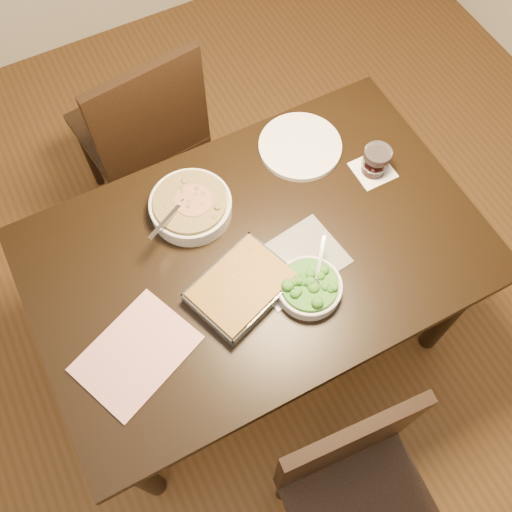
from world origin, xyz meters
TOP-DOWN VIEW (x-y plane):
  - ground at (0.00, 0.00)m, footprint 4.00×4.00m
  - table at (0.00, 0.00)m, footprint 1.40×0.90m
  - magazine_a at (-0.46, -0.13)m, footprint 0.39×0.34m
  - magazine_b at (0.09, -0.09)m, footprint 0.31×0.24m
  - coaster at (0.48, 0.09)m, footprint 0.13×0.13m
  - stew_bowl at (-0.12, 0.22)m, footprint 0.27×0.26m
  - broccoli_bowl at (0.07, -0.19)m, footprint 0.20×0.20m
  - baking_dish at (-0.11, -0.10)m, footprint 0.34×0.30m
  - wine_tumbler at (0.48, 0.09)m, footprint 0.09×0.09m
  - dinner_plate at (0.31, 0.28)m, footprint 0.28×0.28m
  - chair_near at (-0.05, -0.73)m, footprint 0.45×0.45m
  - chair_far at (-0.10, 0.79)m, footprint 0.50×0.50m

SIDE VIEW (x-z plane):
  - ground at x=0.00m, z-range 0.00..0.00m
  - chair_near at x=-0.05m, z-range 0.05..0.95m
  - chair_far at x=-0.10m, z-range 0.06..1.00m
  - table at x=0.00m, z-range 0.28..1.03m
  - coaster at x=0.48m, z-range 0.75..0.75m
  - magazine_b at x=0.09m, z-range 0.75..0.76m
  - magazine_a at x=-0.46m, z-range 0.75..0.76m
  - dinner_plate at x=0.31m, z-range 0.75..0.77m
  - baking_dish at x=-0.11m, z-range 0.75..0.80m
  - broccoli_bowl at x=0.07m, z-range 0.74..0.82m
  - stew_bowl at x=-0.12m, z-range 0.74..0.83m
  - wine_tumbler at x=0.48m, z-range 0.76..0.85m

